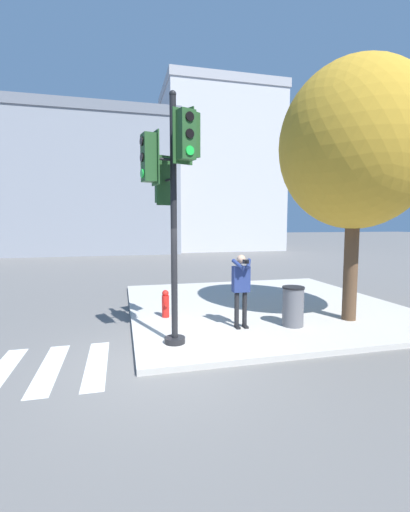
{
  "coord_description": "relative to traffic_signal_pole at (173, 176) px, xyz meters",
  "views": [
    {
      "loc": [
        -0.71,
        -6.2,
        2.61
      ],
      "look_at": [
        1.06,
        0.96,
        1.9
      ],
      "focal_mm": 24.0,
      "sensor_mm": 36.0,
      "label": 1
    }
  ],
  "objects": [
    {
      "name": "street_tree",
      "position": [
        4.66,
        0.63,
        0.95
      ],
      "size": [
        3.74,
        3.74,
        6.45
      ],
      "color": "brown",
      "rests_on": "sidewalk_corner"
    },
    {
      "name": "fire_hydrant",
      "position": [
        0.07,
        1.97,
        -3.06
      ],
      "size": [
        0.19,
        0.25,
        0.73
      ],
      "color": "red",
      "rests_on": "sidewalk_corner"
    },
    {
      "name": "ground_plane",
      "position": [
        -0.33,
        -0.69,
        -3.54
      ],
      "size": [
        160.0,
        160.0,
        0.0
      ],
      "primitive_type": "plane",
      "color": "slate"
    },
    {
      "name": "building_left",
      "position": [
        -4.74,
        26.53,
        2.45
      ],
      "size": [
        17.32,
        10.86,
        11.96
      ],
      "color": "gray",
      "rests_on": "ground_plane"
    },
    {
      "name": "person_photographer",
      "position": [
        1.71,
        0.66,
        -2.37
      ],
      "size": [
        0.5,
        0.53,
        1.74
      ],
      "color": "black",
      "rests_on": "sidewalk_corner"
    },
    {
      "name": "trash_bin",
      "position": [
        2.98,
        0.48,
        -2.94
      ],
      "size": [
        0.53,
        0.53,
        0.96
      ],
      "color": "#5B5B60",
      "rests_on": "sidewalk_corner"
    },
    {
      "name": "traffic_signal_pole",
      "position": [
        0.0,
        0.0,
        0.0
      ],
      "size": [
        1.26,
        1.29,
        5.06
      ],
      "color": "black",
      "rests_on": "sidewalk_corner"
    },
    {
      "name": "sidewalk_corner",
      "position": [
        3.17,
        2.81,
        -3.48
      ],
      "size": [
        8.0,
        8.0,
        0.12
      ],
      "color": "#BCB7AD",
      "rests_on": "ground_plane"
    },
    {
      "name": "building_right",
      "position": [
        8.64,
        26.47,
        4.26
      ],
      "size": [
        11.04,
        8.37,
        15.57
      ],
      "color": "#BCBCC1",
      "rests_on": "ground_plane"
    }
  ]
}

